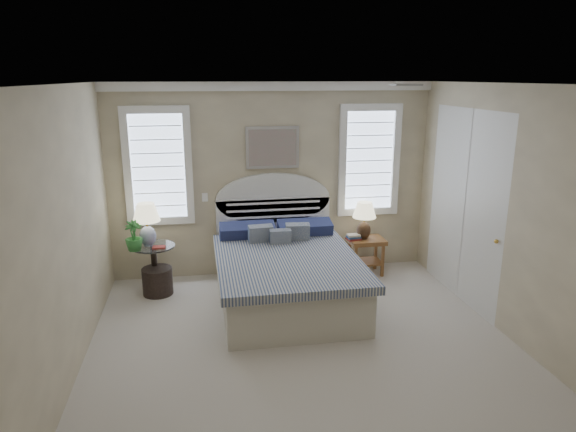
# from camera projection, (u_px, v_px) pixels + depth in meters

# --- Properties ---
(floor) EXTENTS (4.50, 5.00, 0.01)m
(floor) POSITION_uv_depth(u_px,v_px,m) (309.00, 359.00, 5.20)
(floor) COLOR #BFB3A3
(floor) RESTS_ON ground
(ceiling) EXTENTS (4.50, 5.00, 0.01)m
(ceiling) POSITION_uv_depth(u_px,v_px,m) (312.00, 84.00, 4.49)
(ceiling) COLOR white
(ceiling) RESTS_ON wall_back
(wall_back) EXTENTS (4.50, 0.02, 2.70)m
(wall_back) POSITION_uv_depth(u_px,v_px,m) (272.00, 181.00, 7.22)
(wall_back) COLOR tan
(wall_back) RESTS_ON floor
(wall_left) EXTENTS (0.02, 5.00, 2.70)m
(wall_left) POSITION_uv_depth(u_px,v_px,m) (58.00, 245.00, 4.46)
(wall_left) COLOR tan
(wall_left) RESTS_ON floor
(wall_right) EXTENTS (0.02, 5.00, 2.70)m
(wall_right) POSITION_uv_depth(u_px,v_px,m) (526.00, 220.00, 5.22)
(wall_right) COLOR tan
(wall_right) RESTS_ON floor
(crown_molding) EXTENTS (4.50, 0.08, 0.12)m
(crown_molding) POSITION_uv_depth(u_px,v_px,m) (272.00, 86.00, 6.84)
(crown_molding) COLOR white
(crown_molding) RESTS_ON wall_back
(hvac_vent) EXTENTS (0.30, 0.20, 0.02)m
(hvac_vent) POSITION_uv_depth(u_px,v_px,m) (406.00, 85.00, 5.45)
(hvac_vent) COLOR #B2B2B2
(hvac_vent) RESTS_ON ceiling
(switch_plate) EXTENTS (0.08, 0.01, 0.12)m
(switch_plate) POSITION_uv_depth(u_px,v_px,m) (205.00, 197.00, 7.10)
(switch_plate) COLOR white
(switch_plate) RESTS_ON wall_back
(window_left) EXTENTS (0.90, 0.06, 1.60)m
(window_left) POSITION_uv_depth(u_px,v_px,m) (158.00, 166.00, 6.87)
(window_left) COLOR #C8DDFD
(window_left) RESTS_ON wall_back
(window_right) EXTENTS (0.90, 0.06, 1.60)m
(window_right) POSITION_uv_depth(u_px,v_px,m) (369.00, 160.00, 7.37)
(window_right) COLOR #C8DDFD
(window_right) RESTS_ON wall_back
(painting) EXTENTS (0.74, 0.04, 0.58)m
(painting) POSITION_uv_depth(u_px,v_px,m) (273.00, 148.00, 7.05)
(painting) COLOR silver
(painting) RESTS_ON wall_back
(closet_door) EXTENTS (0.02, 1.80, 2.40)m
(closet_door) POSITION_uv_depth(u_px,v_px,m) (464.00, 206.00, 6.39)
(closet_door) COLOR silver
(closet_door) RESTS_ON floor
(bed) EXTENTS (1.72, 2.28, 1.47)m
(bed) POSITION_uv_depth(u_px,v_px,m) (285.00, 271.00, 6.48)
(bed) COLOR #B6B29F
(bed) RESTS_ON floor
(side_table_left) EXTENTS (0.56, 0.56, 0.63)m
(side_table_left) POSITION_uv_depth(u_px,v_px,m) (154.00, 263.00, 6.77)
(side_table_left) COLOR black
(side_table_left) RESTS_ON floor
(nightstand_right) EXTENTS (0.50, 0.40, 0.53)m
(nightstand_right) POSITION_uv_depth(u_px,v_px,m) (366.00, 248.00, 7.35)
(nightstand_right) COLOR brown
(nightstand_right) RESTS_ON floor
(floor_pot) EXTENTS (0.45, 0.45, 0.36)m
(floor_pot) POSITION_uv_depth(u_px,v_px,m) (158.00, 281.00, 6.71)
(floor_pot) COLOR black
(floor_pot) RESTS_ON floor
(lamp_left) EXTENTS (0.42, 0.42, 0.57)m
(lamp_left) POSITION_uv_depth(u_px,v_px,m) (147.00, 220.00, 6.62)
(lamp_left) COLOR silver
(lamp_left) RESTS_ON side_table_left
(lamp_right) EXTENTS (0.37, 0.37, 0.54)m
(lamp_right) POSITION_uv_depth(u_px,v_px,m) (364.00, 216.00, 7.24)
(lamp_right) COLOR black
(lamp_right) RESTS_ON nightstand_right
(potted_plant) EXTENTS (0.25, 0.25, 0.39)m
(potted_plant) POSITION_uv_depth(u_px,v_px,m) (134.00, 236.00, 6.46)
(potted_plant) COLOR #387830
(potted_plant) RESTS_ON side_table_left
(books_left) EXTENTS (0.17, 0.12, 0.02)m
(books_left) POSITION_uv_depth(u_px,v_px,m) (159.00, 247.00, 6.60)
(books_left) COLOR maroon
(books_left) RESTS_ON side_table_left
(books_right) EXTENTS (0.21, 0.16, 0.08)m
(books_right) POSITION_uv_depth(u_px,v_px,m) (354.00, 237.00, 7.25)
(books_right) COLOR maroon
(books_right) RESTS_ON nightstand_right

